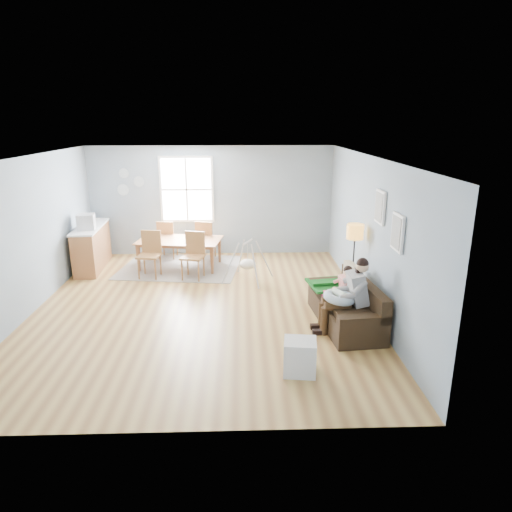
{
  "coord_description": "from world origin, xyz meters",
  "views": [
    {
      "loc": [
        0.72,
        -7.78,
        3.31
      ],
      "look_at": [
        0.98,
        -0.11,
        1.0
      ],
      "focal_mm": 32.0,
      "sensor_mm": 36.0,
      "label": 1
    }
  ],
  "objects_px": {
    "counter": "(92,247)",
    "chair_sw": "(150,251)",
    "sofa": "(348,309)",
    "dining_table": "(180,254)",
    "chair_nw": "(167,237)",
    "toddler": "(342,284)",
    "storage_cube": "(299,357)",
    "chair_se": "(194,252)",
    "chair_ne": "(205,238)",
    "baby_swing": "(248,263)",
    "father": "(348,293)",
    "monitor": "(86,222)",
    "floor_lamp": "(355,238)"
  },
  "relations": [
    {
      "from": "storage_cube",
      "to": "sofa",
      "type": "bearing_deg",
      "value": 56.32
    },
    {
      "from": "monitor",
      "to": "storage_cube",
      "type": "bearing_deg",
      "value": -46.65
    },
    {
      "from": "dining_table",
      "to": "chair_nw",
      "type": "distance_m",
      "value": 0.84
    },
    {
      "from": "father",
      "to": "chair_ne",
      "type": "xyz_separation_m",
      "value": [
        -2.56,
        4.01,
        -0.1
      ]
    },
    {
      "from": "storage_cube",
      "to": "dining_table",
      "type": "height_order",
      "value": "dining_table"
    },
    {
      "from": "chair_nw",
      "to": "monitor",
      "type": "xyz_separation_m",
      "value": [
        -1.58,
        -0.98,
        0.61
      ]
    },
    {
      "from": "father",
      "to": "counter",
      "type": "height_order",
      "value": "father"
    },
    {
      "from": "father",
      "to": "chair_sw",
      "type": "relative_size",
      "value": 1.23
    },
    {
      "from": "sofa",
      "to": "counter",
      "type": "relative_size",
      "value": 1.07
    },
    {
      "from": "father",
      "to": "counter",
      "type": "xyz_separation_m",
      "value": [
        -5.11,
        3.49,
        -0.15
      ]
    },
    {
      "from": "monitor",
      "to": "toddler",
      "type": "bearing_deg",
      "value": -28.03
    },
    {
      "from": "counter",
      "to": "toddler",
      "type": "bearing_deg",
      "value": -30.71
    },
    {
      "from": "chair_sw",
      "to": "chair_nw",
      "type": "relative_size",
      "value": 1.06
    },
    {
      "from": "sofa",
      "to": "baby_swing",
      "type": "relative_size",
      "value": 1.72
    },
    {
      "from": "father",
      "to": "chair_sw",
      "type": "xyz_separation_m",
      "value": [
        -3.66,
        2.84,
        -0.08
      ]
    },
    {
      "from": "chair_sw",
      "to": "chair_nw",
      "type": "height_order",
      "value": "chair_sw"
    },
    {
      "from": "toddler",
      "to": "dining_table",
      "type": "relative_size",
      "value": 0.42
    },
    {
      "from": "counter",
      "to": "chair_sw",
      "type": "bearing_deg",
      "value": -24.09
    },
    {
      "from": "chair_ne",
      "to": "counter",
      "type": "distance_m",
      "value": 2.61
    },
    {
      "from": "chair_nw",
      "to": "baby_swing",
      "type": "bearing_deg",
      "value": -40.69
    },
    {
      "from": "dining_table",
      "to": "storage_cube",
      "type": "bearing_deg",
      "value": -56.52
    },
    {
      "from": "chair_se",
      "to": "counter",
      "type": "height_order",
      "value": "chair_se"
    },
    {
      "from": "toddler",
      "to": "storage_cube",
      "type": "relative_size",
      "value": 1.64
    },
    {
      "from": "toddler",
      "to": "counter",
      "type": "relative_size",
      "value": 0.43
    },
    {
      "from": "chair_se",
      "to": "counter",
      "type": "distance_m",
      "value": 2.53
    },
    {
      "from": "chair_nw",
      "to": "chair_ne",
      "type": "height_order",
      "value": "chair_ne"
    },
    {
      "from": "toddler",
      "to": "chair_ne",
      "type": "xyz_separation_m",
      "value": [
        -2.56,
        3.56,
        -0.09
      ]
    },
    {
      "from": "monitor",
      "to": "chair_se",
      "type": "bearing_deg",
      "value": -10.4
    },
    {
      "from": "sofa",
      "to": "chair_ne",
      "type": "distance_m",
      "value": 4.59
    },
    {
      "from": "father",
      "to": "floor_lamp",
      "type": "bearing_deg",
      "value": 73.12
    },
    {
      "from": "father",
      "to": "dining_table",
      "type": "height_order",
      "value": "father"
    },
    {
      "from": "father",
      "to": "toddler",
      "type": "relative_size",
      "value": 1.59
    },
    {
      "from": "counter",
      "to": "baby_swing",
      "type": "distance_m",
      "value": 3.71
    },
    {
      "from": "toddler",
      "to": "floor_lamp",
      "type": "xyz_separation_m",
      "value": [
        0.36,
        0.76,
        0.59
      ]
    },
    {
      "from": "sofa",
      "to": "chair_nw",
      "type": "height_order",
      "value": "chair_nw"
    },
    {
      "from": "storage_cube",
      "to": "chair_sw",
      "type": "relative_size",
      "value": 0.47
    },
    {
      "from": "father",
      "to": "chair_se",
      "type": "bearing_deg",
      "value": 134.9
    },
    {
      "from": "sofa",
      "to": "dining_table",
      "type": "bearing_deg",
      "value": 135.48
    },
    {
      "from": "floor_lamp",
      "to": "counter",
      "type": "bearing_deg",
      "value": 157.41
    },
    {
      "from": "baby_swing",
      "to": "monitor",
      "type": "bearing_deg",
      "value": 168.85
    },
    {
      "from": "toddler",
      "to": "floor_lamp",
      "type": "height_order",
      "value": "floor_lamp"
    },
    {
      "from": "baby_swing",
      "to": "father",
      "type": "bearing_deg",
      "value": -57.68
    },
    {
      "from": "chair_ne",
      "to": "chair_se",
      "type": "bearing_deg",
      "value": -96.5
    },
    {
      "from": "toddler",
      "to": "chair_sw",
      "type": "relative_size",
      "value": 0.78
    },
    {
      "from": "chair_nw",
      "to": "baby_swing",
      "type": "distance_m",
      "value": 2.57
    },
    {
      "from": "sofa",
      "to": "chair_ne",
      "type": "height_order",
      "value": "chair_ne"
    },
    {
      "from": "sofa",
      "to": "counter",
      "type": "bearing_deg",
      "value": 148.33
    },
    {
      "from": "father",
      "to": "chair_sw",
      "type": "height_order",
      "value": "father"
    },
    {
      "from": "floor_lamp",
      "to": "father",
      "type": "bearing_deg",
      "value": -106.88
    },
    {
      "from": "storage_cube",
      "to": "chair_sw",
      "type": "distance_m",
      "value": 4.93
    }
  ]
}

